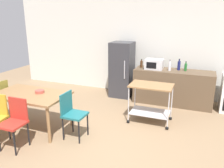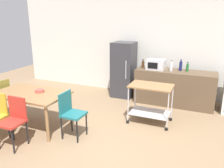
% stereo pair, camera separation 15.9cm
% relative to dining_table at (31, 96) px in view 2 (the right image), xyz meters
% --- Properties ---
extents(ground_plane, '(12.00, 12.00, 0.00)m').
position_rel_dining_table_xyz_m(ground_plane, '(1.62, -0.13, -0.67)').
color(ground_plane, '#8C7051').
extents(back_wall, '(8.40, 0.12, 2.90)m').
position_rel_dining_table_xyz_m(back_wall, '(1.62, 3.07, 0.78)').
color(back_wall, silver).
rests_on(back_wall, ground_plane).
extents(kitchen_counter, '(2.00, 0.64, 0.90)m').
position_rel_dining_table_xyz_m(kitchen_counter, '(2.52, 2.47, -0.22)').
color(kitchen_counter, brown).
rests_on(kitchen_counter, ground_plane).
extents(dining_table, '(1.50, 0.90, 0.75)m').
position_rel_dining_table_xyz_m(dining_table, '(0.00, 0.00, 0.00)').
color(dining_table, olive).
rests_on(dining_table, ground_plane).
extents(chair_olive, '(0.46, 0.46, 0.89)m').
position_rel_dining_table_xyz_m(chair_olive, '(-0.98, 0.08, -0.15)').
color(chair_olive, olive).
rests_on(chair_olive, ground_plane).
extents(chair_teal, '(0.40, 0.40, 0.89)m').
position_rel_dining_table_xyz_m(chair_teal, '(0.98, -0.04, -0.15)').
color(chair_teal, '#1E666B').
rests_on(chair_teal, ground_plane).
extents(chair_red, '(0.40, 0.40, 0.89)m').
position_rel_dining_table_xyz_m(chair_red, '(0.23, -0.71, -0.15)').
color(chair_red, '#B72D23').
rests_on(chair_red, ground_plane).
extents(refrigerator, '(0.60, 0.63, 1.55)m').
position_rel_dining_table_xyz_m(refrigerator, '(1.07, 2.57, 0.10)').
color(refrigerator, '#333338').
rests_on(refrigerator, ground_plane).
extents(kitchen_cart, '(0.91, 0.57, 0.85)m').
position_rel_dining_table_xyz_m(kitchen_cart, '(2.21, 1.17, -0.10)').
color(kitchen_cart, olive).
rests_on(kitchen_cart, ground_plane).
extents(bottle_soda, '(0.07, 0.07, 0.23)m').
position_rel_dining_table_xyz_m(bottle_soda, '(1.65, 2.49, 0.32)').
color(bottle_soda, '#4C2D19').
rests_on(bottle_soda, kitchen_counter).
extents(microwave, '(0.46, 0.35, 0.26)m').
position_rel_dining_table_xyz_m(microwave, '(2.00, 2.44, 0.36)').
color(microwave, silver).
rests_on(microwave, kitchen_counter).
extents(bottle_wine, '(0.07, 0.07, 0.28)m').
position_rel_dining_table_xyz_m(bottle_wine, '(2.41, 2.40, 0.34)').
color(bottle_wine, silver).
rests_on(bottle_wine, kitchen_counter).
extents(bottle_hot_sauce, '(0.07, 0.07, 0.29)m').
position_rel_dining_table_xyz_m(bottle_hot_sauce, '(2.62, 2.56, 0.35)').
color(bottle_hot_sauce, navy).
rests_on(bottle_hot_sauce, kitchen_counter).
extents(bottle_sesame_oil, '(0.07, 0.07, 0.24)m').
position_rel_dining_table_xyz_m(bottle_sesame_oil, '(2.79, 2.53, 0.33)').
color(bottle_sesame_oil, '#1E6628').
rests_on(bottle_sesame_oil, kitchen_counter).
extents(fruit_bowl, '(0.18, 0.18, 0.06)m').
position_rel_dining_table_xyz_m(fruit_bowl, '(0.15, 0.10, 0.11)').
color(fruit_bowl, '#B24C3F').
rests_on(fruit_bowl, dining_table).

